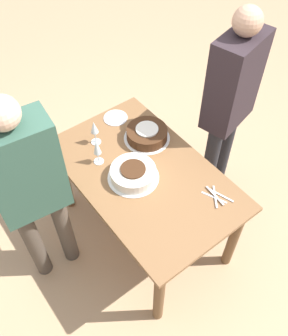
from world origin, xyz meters
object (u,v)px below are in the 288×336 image
Objects in this scene: person_cutting at (230,98)px; person_watching at (30,185)px; cake_center_white at (133,173)px; wine_glass_far at (97,148)px; wine_glass_near at (94,129)px; cake_front_chocolate at (147,134)px.

person_cutting is 1.44m from person_watching.
wine_glass_far is (0.25, 0.10, 0.10)m from cake_center_white.
person_cutting is at bearing -105.40° from wine_glass_far.
person_cutting is at bearing -116.39° from wine_glass_near.
cake_center_white is at bearing -157.79° from wine_glass_far.
person_watching is at bearing 74.06° from cake_center_white.
cake_front_chocolate is 0.63m from person_cutting.
person_watching reaches higher than wine_glass_near.
cake_front_chocolate is 0.21× the size of person_watching.
person_watching reaches higher than cake_front_chocolate.
wine_glass_near is 0.12× the size of person_cutting.
person_watching is at bearing 93.68° from cake_front_chocolate.
person_cutting reaches higher than person_watching.
cake_front_chocolate is at bearing -51.72° from cake_center_white.
cake_center_white is at bearing 128.28° from cake_front_chocolate.
wine_glass_near is (0.42, 0.02, 0.09)m from cake_center_white.
person_cutting is (-0.26, -0.94, 0.11)m from wine_glass_far.
person_cutting reaches higher than cake_front_chocolate.
person_watching is at bearing -20.56° from person_cutting.
person_watching is (-0.08, 0.50, 0.08)m from wine_glass_far.
person_watching is (0.17, 0.60, 0.18)m from cake_center_white.
wine_glass_far reaches higher than cake_center_white.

